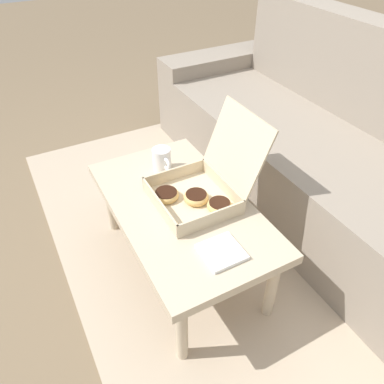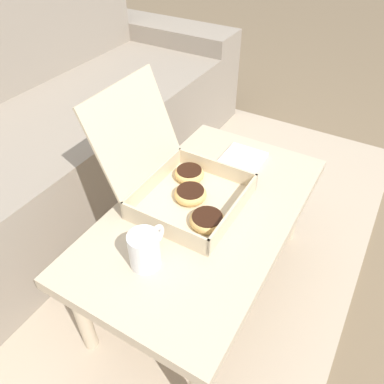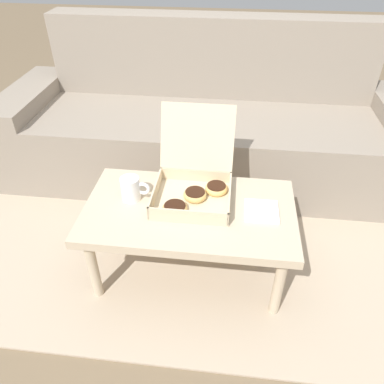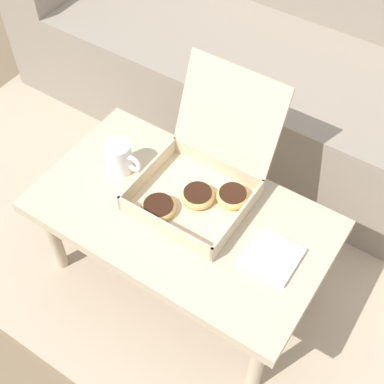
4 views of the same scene
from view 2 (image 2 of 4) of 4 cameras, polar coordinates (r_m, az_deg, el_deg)
name	(u,v)px [view 2 (image 2 of 4)]	position (r m, az deg, el deg)	size (l,w,h in m)	color
ground_plane	(180,273)	(1.49, -1.83, -12.28)	(12.00, 12.00, 0.00)	#756047
area_rug	(119,243)	(1.61, -11.02, -7.66)	(2.59, 1.81, 0.01)	tan
couch	(16,149)	(1.74, -25.28, 5.93)	(2.47, 0.80, 0.92)	gray
coffee_table	(205,220)	(1.20, 1.93, -4.34)	(0.91, 0.52, 0.39)	#C6B293
pastry_box	(181,183)	(1.17, -1.69, 1.38)	(0.33, 0.41, 0.35)	beige
coffee_mug	(145,249)	(1.00, -7.13, -8.62)	(0.13, 0.08, 0.11)	white
napkin_stack	(243,158)	(1.38, 7.77, 5.09)	(0.14, 0.14, 0.01)	white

